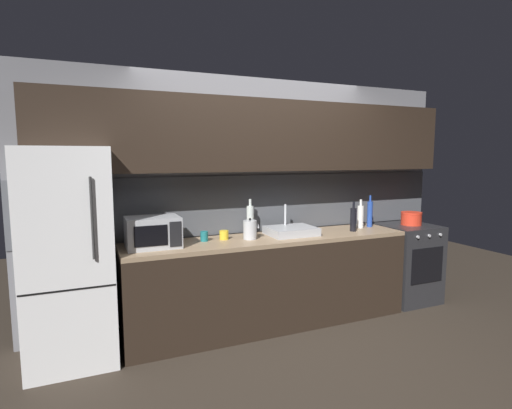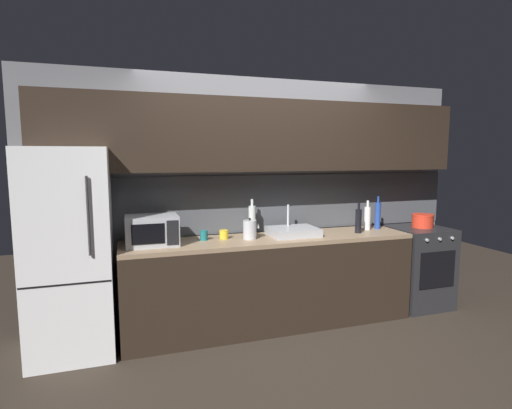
{
  "view_description": "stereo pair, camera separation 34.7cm",
  "coord_description": "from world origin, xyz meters",
  "views": [
    {
      "loc": [
        -1.67,
        -2.62,
        1.7
      ],
      "look_at": [
        -0.16,
        0.9,
        1.23
      ],
      "focal_mm": 28.1,
      "sensor_mm": 36.0,
      "label": 1
    },
    {
      "loc": [
        -1.35,
        -2.75,
        1.7
      ],
      "look_at": [
        -0.16,
        0.9,
        1.23
      ],
      "focal_mm": 28.1,
      "sensor_mm": 36.0,
      "label": 2
    }
  ],
  "objects": [
    {
      "name": "ground_plane",
      "position": [
        0.0,
        0.0,
        0.0
      ],
      "size": [
        10.0,
        10.0,
        0.0
      ],
      "primitive_type": "plane",
      "color": "#2D261E"
    },
    {
      "name": "wine_bottle_white",
      "position": [
        1.14,
        0.97,
        1.03
      ],
      "size": [
        0.07,
        0.07,
        0.32
      ],
      "color": "silver",
      "rests_on": "counter_run"
    },
    {
      "name": "cooking_pot",
      "position": [
        1.82,
        0.9,
        0.98
      ],
      "size": [
        0.24,
        0.24,
        0.15
      ],
      "color": "red",
      "rests_on": "oven_range"
    },
    {
      "name": "wine_bottle_blue",
      "position": [
        1.28,
        0.99,
        1.05
      ],
      "size": [
        0.06,
        0.06,
        0.36
      ],
      "color": "#234299",
      "rests_on": "counter_run"
    },
    {
      "name": "oven_range",
      "position": [
        1.78,
        0.9,
        0.45
      ],
      "size": [
        0.6,
        0.62,
        0.9
      ],
      "color": "#232326",
      "rests_on": "ground"
    },
    {
      "name": "back_wall",
      "position": [
        0.0,
        1.2,
        1.55
      ],
      "size": [
        4.62,
        0.44,
        2.5
      ],
      "color": "slate",
      "rests_on": "ground"
    },
    {
      "name": "refrigerator",
      "position": [
        -1.82,
        0.9,
        0.89
      ],
      "size": [
        0.68,
        0.69,
        1.77
      ],
      "color": "white",
      "rests_on": "ground"
    },
    {
      "name": "mug_teal",
      "position": [
        -0.66,
        0.98,
        0.95
      ],
      "size": [
        0.07,
        0.07,
        0.09
      ],
      "primitive_type": "cylinder",
      "color": "#19666B",
      "rests_on": "counter_run"
    },
    {
      "name": "sink_basin",
      "position": [
        0.25,
        0.93,
        0.94
      ],
      "size": [
        0.48,
        0.38,
        0.3
      ],
      "color": "#ADAFB5",
      "rests_on": "counter_run"
    },
    {
      "name": "mug_yellow",
      "position": [
        -0.46,
        0.98,
        0.94
      ],
      "size": [
        0.09,
        0.09,
        0.09
      ],
      "primitive_type": "cylinder",
      "color": "gold",
      "rests_on": "counter_run"
    },
    {
      "name": "counter_run",
      "position": [
        0.0,
        0.9,
        0.45
      ],
      "size": [
        2.88,
        0.6,
        0.9
      ],
      "color": "black",
      "rests_on": "ground"
    },
    {
      "name": "kettle",
      "position": [
        -0.22,
        0.9,
        0.99
      ],
      "size": [
        0.17,
        0.13,
        0.21
      ],
      "color": "#B7BABF",
      "rests_on": "counter_run"
    },
    {
      "name": "microwave",
      "position": [
        -1.14,
        0.92,
        1.04
      ],
      "size": [
        0.46,
        0.35,
        0.27
      ],
      "color": "#A8AAAF",
      "rests_on": "counter_run"
    },
    {
      "name": "wine_bottle_clear",
      "position": [
        -0.13,
        1.12,
        1.05
      ],
      "size": [
        0.07,
        0.07,
        0.36
      ],
      "color": "silver",
      "rests_on": "counter_run"
    },
    {
      "name": "wine_bottle_dark",
      "position": [
        0.95,
        0.84,
        1.03
      ],
      "size": [
        0.07,
        0.07,
        0.32
      ],
      "color": "black",
      "rests_on": "counter_run"
    }
  ]
}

